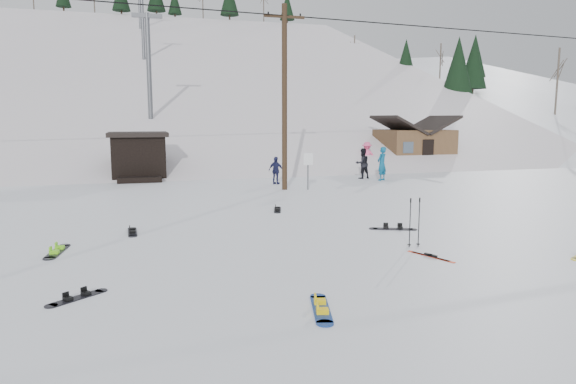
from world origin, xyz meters
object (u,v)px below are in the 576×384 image
object	(u,v)px
utility_pole	(284,95)
hero_skis	(431,256)
hero_snowboard	(321,308)
cabin	(414,146)

from	to	relation	value
utility_pole	hero_skis	world-z (taller)	utility_pole
hero_skis	hero_snowboard	bearing A→B (deg)	-167.16
cabin	hero_skis	bearing A→B (deg)	-118.89
hero_snowboard	hero_skis	world-z (taller)	hero_snowboard
utility_pole	hero_skis	size ratio (longest dim) A/B	6.49
cabin	hero_skis	size ratio (longest dim) A/B	3.88
hero_snowboard	hero_skis	bearing A→B (deg)	-41.73
utility_pole	hero_snowboard	size ratio (longest dim) A/B	5.50
utility_pole	cabin	bearing A→B (deg)	37.56
hero_skis	utility_pole	bearing A→B (deg)	69.61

